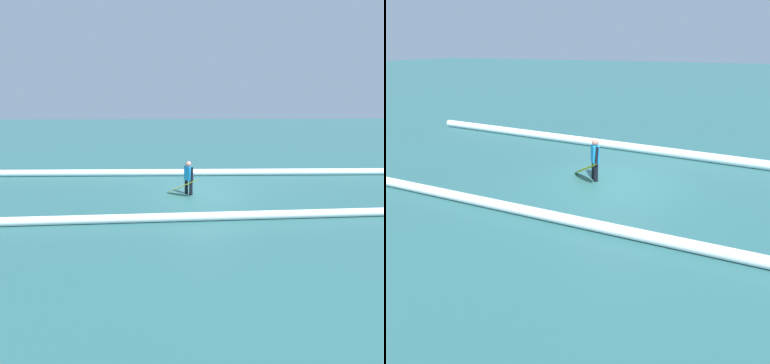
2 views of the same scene
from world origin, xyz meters
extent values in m
plane|color=#2B5F5F|center=(0.00, 0.00, 0.00)|extent=(173.53, 173.53, 0.00)
cylinder|color=black|center=(0.57, 0.35, 0.30)|extent=(0.14, 0.14, 0.59)
cylinder|color=black|center=(0.74, 0.13, 0.30)|extent=(0.14, 0.14, 0.59)
cube|color=#198CD8|center=(0.65, 0.24, 0.87)|extent=(0.37, 0.39, 0.56)
sphere|color=tan|center=(0.65, 0.24, 1.25)|extent=(0.22, 0.22, 0.22)
cylinder|color=black|center=(0.52, 0.41, 0.87)|extent=(0.09, 0.17, 0.58)
cylinder|color=black|center=(0.78, 0.07, 0.87)|extent=(0.09, 0.13, 0.57)
ellipsoid|color=yellow|center=(0.91, 0.44, 0.40)|extent=(1.41, 1.31, 0.83)
ellipsoid|color=blue|center=(0.91, 0.44, 0.40)|extent=(1.06, 0.96, 0.67)
cylinder|color=white|center=(-0.56, -3.52, 0.17)|extent=(23.18, 1.70, 0.34)
cylinder|color=white|center=(1.29, 3.52, 0.14)|extent=(17.36, 0.29, 0.28)
camera|label=1|loc=(1.61, 13.50, 3.49)|focal=31.49mm
camera|label=2|loc=(-3.85, 10.88, 4.15)|focal=35.34mm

